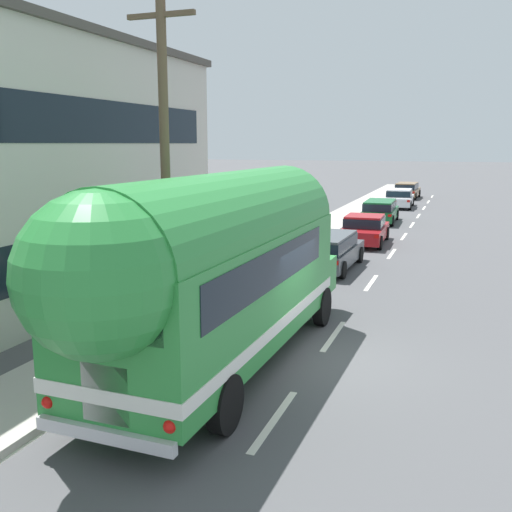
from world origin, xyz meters
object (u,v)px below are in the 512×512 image
object	(u,v)px
utility_pole	(165,154)
car_lead	(327,249)
painted_bus	(215,265)
car_fourth	(399,197)
car_third	(380,210)
car_fifth	(407,189)
car_second	(364,228)

from	to	relation	value
utility_pole	car_lead	size ratio (longest dim) A/B	1.88
painted_bus	car_lead	xyz separation A→B (m)	(-0.17, 10.69, -1.51)
utility_pole	car_fourth	xyz separation A→B (m)	(2.45, 31.13, -3.68)
car_third	car_fifth	xyz separation A→B (m)	(-0.05, 16.71, -0.01)
car_third	car_fifth	size ratio (longest dim) A/B	1.00
utility_pole	car_third	xyz separation A→B (m)	(2.33, 21.98, -3.63)
painted_bus	car_fifth	distance (m)	41.36
utility_pole	car_second	distance (m)	14.99
car_second	car_third	size ratio (longest dim) A/B	0.96
car_second	car_fifth	world-z (taller)	same
car_third	car_lead	bearing A→B (deg)	-89.98
painted_bus	utility_pole	bearing A→B (deg)	133.52
car_fifth	car_third	bearing A→B (deg)	-89.83
utility_pole	car_third	size ratio (longest dim) A/B	1.86
painted_bus	car_third	size ratio (longest dim) A/B	2.34
car_lead	car_fourth	xyz separation A→B (m)	(0.11, 23.08, -0.05)
car_second	car_third	bearing A→B (deg)	92.70
car_fourth	car_fifth	world-z (taller)	same
car_fourth	car_second	bearing A→B (deg)	-89.17
painted_bus	car_third	world-z (taller)	painted_bus
car_lead	car_second	xyz separation A→B (m)	(0.36, 6.23, -0.06)
utility_pole	car_fifth	xyz separation A→B (m)	(2.28, 38.69, -3.64)
car_second	car_fifth	bearing A→B (deg)	90.97
painted_bus	car_second	xyz separation A→B (m)	(0.18, 16.92, -1.57)
car_second	car_third	xyz separation A→B (m)	(-0.36, 7.70, 0.06)
car_fifth	car_lead	bearing A→B (deg)	-89.90
painted_bus	car_third	xyz separation A→B (m)	(-0.18, 24.62, -1.51)
car_fifth	painted_bus	bearing A→B (deg)	-89.68
car_lead	car_second	bearing A→B (deg)	86.71
painted_bus	car_lead	world-z (taller)	painted_bus
car_lead	car_third	distance (m)	13.93
painted_bus	car_lead	bearing A→B (deg)	90.93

